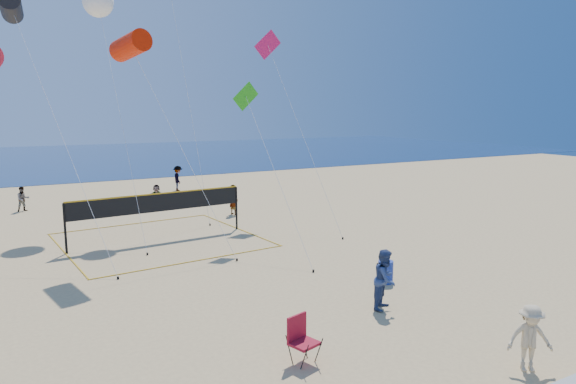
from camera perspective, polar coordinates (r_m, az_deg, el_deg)
ocean at (r=71.22m, az=-24.16°, el=3.45°), size 140.00×50.00×0.03m
bystander_a at (r=16.26m, az=10.75°, el=-9.50°), size 1.15×1.08×1.87m
bystander_b at (r=13.69m, az=25.30°, el=-14.47°), size 1.20×1.06×1.62m
far_person_1 at (r=32.88m, az=-14.39°, el=-0.49°), size 1.45×0.98×1.50m
far_person_2 at (r=30.11m, az=-6.08°, el=-0.85°), size 0.63×0.76×1.78m
far_person_3 at (r=34.86m, az=-27.37°, el=-0.70°), size 0.82×0.70×1.50m
far_person_4 at (r=39.61m, az=-12.13°, el=1.49°), size 0.93×1.34×1.90m
camp_chair at (r=12.90m, az=1.43°, el=-15.73°), size 0.76×0.89×1.29m
trash_barrel at (r=18.72m, az=10.78°, el=-8.71°), size 0.56×0.56×0.80m
volleyball_net at (r=24.72m, az=-14.19°, el=-1.77°), size 9.14×9.01×2.25m
kite_1 at (r=28.28m, az=-28.43°, el=17.65°), size 3.11×10.50×11.43m
kite_2 at (r=22.73m, az=-17.09°, el=15.25°), size 3.86×4.62×9.26m
kite_4 at (r=23.94m, az=-4.27°, el=9.42°), size 1.39×6.45×7.39m
kite_5 at (r=30.04m, az=-1.86°, el=15.05°), size 1.72×7.74×10.60m
kite_6 at (r=31.06m, az=-20.36°, el=19.20°), size 1.83×9.81×12.63m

